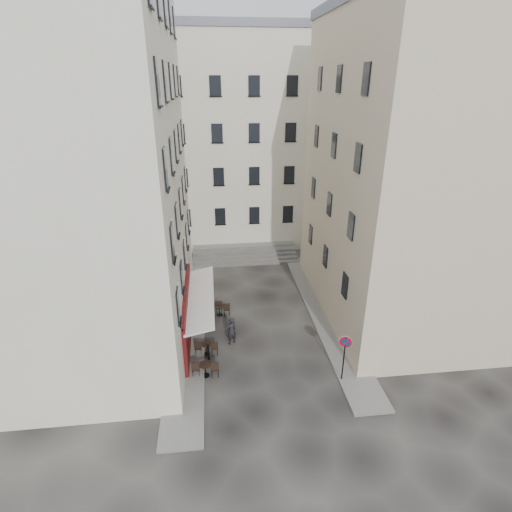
{
  "coord_description": "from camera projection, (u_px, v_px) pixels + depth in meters",
  "views": [
    {
      "loc": [
        -2.68,
        -19.37,
        14.53
      ],
      "look_at": [
        0.0,
        4.0,
        4.04
      ],
      "focal_mm": 28.0,
      "sensor_mm": 36.0,
      "label": 1
    }
  ],
  "objects": [
    {
      "name": "bistro_table_d",
      "position": [
        219.0,
        309.0,
        26.52
      ],
      "size": [
        1.39,
        0.65,
        0.98
      ],
      "color": "black",
      "rests_on": "ground"
    },
    {
      "name": "cafe_storefront",
      "position": [
        189.0,
        313.0,
        23.46
      ],
      "size": [
        1.74,
        7.3,
        3.5
      ],
      "color": "#4A0A11",
      "rests_on": "ground"
    },
    {
      "name": "bistro_table_e",
      "position": [
        212.0,
        307.0,
        26.75
      ],
      "size": [
        1.42,
        0.67,
        1.0
      ],
      "color": "black",
      "rests_on": "ground"
    },
    {
      "name": "bistro_table_b",
      "position": [
        206.0,
        348.0,
        22.77
      ],
      "size": [
        1.32,
        0.62,
        0.93
      ],
      "color": "black",
      "rests_on": "ground"
    },
    {
      "name": "ground",
      "position": [
        264.0,
        345.0,
        23.77
      ],
      "size": [
        90.0,
        90.0,
        0.0
      ],
      "primitive_type": "plane",
      "color": "black",
      "rests_on": "ground"
    },
    {
      "name": "sidewalk_left",
      "position": [
        190.0,
        313.0,
        26.91
      ],
      "size": [
        2.0,
        22.0,
        0.12
      ],
      "primitive_type": "cube",
      "color": "slate",
      "rests_on": "ground"
    },
    {
      "name": "no_parking_sign",
      "position": [
        345.0,
        350.0,
        20.17
      ],
      "size": [
        0.6,
        0.24,
        2.77
      ],
      "rotation": [
        0.0,
        0.0,
        -0.34
      ],
      "color": "black",
      "rests_on": "ground"
    },
    {
      "name": "bollard_near",
      "position": [
        208.0,
        352.0,
        22.31
      ],
      "size": [
        0.12,
        0.12,
        0.98
      ],
      "color": "black",
      "rests_on": "ground"
    },
    {
      "name": "building_left",
      "position": [
        62.0,
        165.0,
        21.2
      ],
      "size": [
        12.2,
        16.2,
        20.6
      ],
      "color": "beige",
      "rests_on": "ground"
    },
    {
      "name": "bollard_mid",
      "position": [
        208.0,
        318.0,
        25.49
      ],
      "size": [
        0.12,
        0.12,
        0.98
      ],
      "color": "black",
      "rests_on": "ground"
    },
    {
      "name": "building_right",
      "position": [
        428.0,
        172.0,
        24.24
      ],
      "size": [
        12.2,
        14.2,
        18.6
      ],
      "color": "beige",
      "rests_on": "ground"
    },
    {
      "name": "sidewalk_right",
      "position": [
        324.0,
        313.0,
        26.94
      ],
      "size": [
        2.0,
        18.0,
        0.12
      ],
      "primitive_type": "cube",
      "color": "slate",
      "rests_on": "ground"
    },
    {
      "name": "stone_steps",
      "position": [
        245.0,
        254.0,
        35.02
      ],
      "size": [
        9.0,
        3.15,
        0.8
      ],
      "color": "#575552",
      "rests_on": "ground"
    },
    {
      "name": "pedestrian",
      "position": [
        231.0,
        331.0,
        23.57
      ],
      "size": [
        0.77,
        0.71,
        1.77
      ],
      "primitive_type": "imported",
      "rotation": [
        0.0,
        0.0,
        3.73
      ],
      "color": "black",
      "rests_on": "ground"
    },
    {
      "name": "bistro_table_a",
      "position": [
        205.0,
        368.0,
        21.08
      ],
      "size": [
        1.43,
        0.67,
        1.01
      ],
      "color": "black",
      "rests_on": "ground"
    },
    {
      "name": "bistro_table_c",
      "position": [
        203.0,
        323.0,
        24.99
      ],
      "size": [
        1.34,
        0.63,
        0.94
      ],
      "color": "black",
      "rests_on": "ground"
    },
    {
      "name": "building_back",
      "position": [
        227.0,
        140.0,
        37.11
      ],
      "size": [
        18.2,
        10.2,
        18.6
      ],
      "color": "beige",
      "rests_on": "ground"
    },
    {
      "name": "bollard_far",
      "position": [
        208.0,
        291.0,
        28.66
      ],
      "size": [
        0.12,
        0.12,
        0.98
      ],
      "color": "black",
      "rests_on": "ground"
    }
  ]
}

